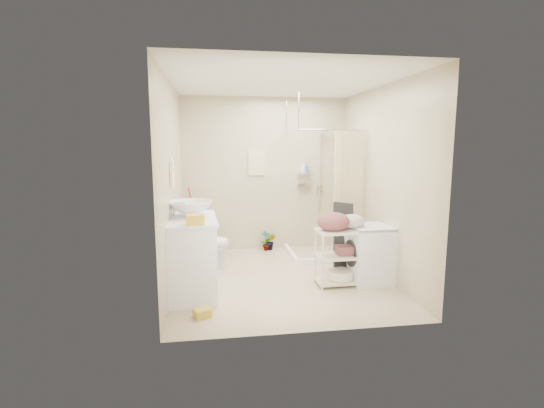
{
  "coord_description": "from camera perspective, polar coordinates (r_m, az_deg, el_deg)",
  "views": [
    {
      "loc": [
        -0.88,
        -5.11,
        1.81
      ],
      "look_at": [
        -0.08,
        0.25,
        0.99
      ],
      "focal_mm": 26.0,
      "sensor_mm": 36.0,
      "label": 1
    }
  ],
  "objects": [
    {
      "name": "sink",
      "position": [
        4.91,
        -11.73,
        -0.66
      ],
      "size": [
        0.58,
        0.58,
        0.19
      ],
      "primitive_type": "imported",
      "rotation": [
        0.0,
        0.0,
        0.05
      ],
      "color": "silver",
      "rests_on": "vanity"
    },
    {
      "name": "wall_front",
      "position": [
        3.65,
        5.58,
        0.57
      ],
      "size": [
        2.8,
        0.04,
        2.6
      ],
      "primitive_type": "cube",
      "color": "#B8AE8E",
      "rests_on": "ground"
    },
    {
      "name": "mop",
      "position": [
        6.77,
        -11.2,
        -2.27
      ],
      "size": [
        0.13,
        0.13,
        1.1
      ],
      "primitive_type": null,
      "rotation": [
        0.0,
        0.0,
        -0.34
      ],
      "color": "#B60E12",
      "rests_on": "ground"
    },
    {
      "name": "wall_left",
      "position": [
        5.16,
        -14.22,
        2.69
      ],
      "size": [
        0.04,
        3.2,
        2.6
      ],
      "primitive_type": "cube",
      "color": "#B8AE8E",
      "rests_on": "ground"
    },
    {
      "name": "shampoo_bottle_a",
      "position": [
        6.81,
        4.51,
        5.4
      ],
      "size": [
        0.1,
        0.1,
        0.22
      ],
      "primitive_type": "imported",
      "rotation": [
        0.0,
        0.0,
        0.15
      ],
      "color": "silver",
      "rests_on": "shower"
    },
    {
      "name": "wall_back",
      "position": [
        6.78,
        -0.99,
        4.31
      ],
      "size": [
        2.8,
        0.04,
        2.6
      ],
      "primitive_type": "cube",
      "color": "#B8AE8E",
      "rests_on": "ground"
    },
    {
      "name": "floor_basket",
      "position": [
        4.36,
        -10.06,
        -15.07
      ],
      "size": [
        0.3,
        0.27,
        0.13
      ],
      "primitive_type": "cube",
      "rotation": [
        0.0,
        0.0,
        0.43
      ],
      "color": "gold",
      "rests_on": "ground"
    },
    {
      "name": "laundry_rack",
      "position": [
        5.2,
        9.97,
        -6.82
      ],
      "size": [
        0.64,
        0.38,
        0.87
      ],
      "primitive_type": null,
      "rotation": [
        0.0,
        0.0,
        0.02
      ],
      "color": "beige",
      "rests_on": "ground"
    },
    {
      "name": "ceiling",
      "position": [
        5.24,
        1.36,
        17.29
      ],
      "size": [
        2.8,
        3.2,
        0.04
      ],
      "primitive_type": "cube",
      "color": "silver",
      "rests_on": "ground"
    },
    {
      "name": "vanity",
      "position": [
        4.93,
        -11.49,
        -7.34
      ],
      "size": [
        0.65,
        1.1,
        0.94
      ],
      "primitive_type": "cube",
      "rotation": [
        0.0,
        0.0,
        0.05
      ],
      "color": "silver",
      "rests_on": "ground"
    },
    {
      "name": "shower",
      "position": [
        6.44,
        7.18,
        1.78
      ],
      "size": [
        1.1,
        1.1,
        2.1
      ],
      "primitive_type": null,
      "color": "white",
      "rests_on": "ground"
    },
    {
      "name": "shampoo_bottle_b",
      "position": [
        6.81,
        5.03,
        5.13
      ],
      "size": [
        0.08,
        0.08,
        0.16
      ],
      "primitive_type": "imported",
      "rotation": [
        0.0,
        0.0,
        0.19
      ],
      "color": "#41559B",
      "rests_on": "shower"
    },
    {
      "name": "ironing_board",
      "position": [
        5.49,
        10.32,
        -5.02
      ],
      "size": [
        0.31,
        0.14,
        1.06
      ],
      "primitive_type": null,
      "rotation": [
        0.0,
        0.0,
        0.17
      ],
      "color": "black",
      "rests_on": "ground"
    },
    {
      "name": "towel_ring",
      "position": [
        4.94,
        -14.29,
        4.42
      ],
      "size": [
        0.04,
        0.22,
        0.34
      ],
      "primitive_type": null,
      "color": "#FAE593",
      "rests_on": "wall_left"
    },
    {
      "name": "tp_holder",
      "position": [
        5.29,
        -13.51,
        -3.5
      ],
      "size": [
        0.08,
        0.12,
        0.14
      ],
      "primitive_type": null,
      "color": "white",
      "rests_on": "wall_left"
    },
    {
      "name": "wall_right",
      "position": [
        5.62,
        15.56,
        3.1
      ],
      "size": [
        0.04,
        3.2,
        2.6
      ],
      "primitive_type": "cube",
      "color": "#B8AE8E",
      "rests_on": "ground"
    },
    {
      "name": "toilet",
      "position": [
        5.89,
        -9.81,
        -5.64
      ],
      "size": [
        0.74,
        0.43,
        0.74
      ],
      "primitive_type": "imported",
      "rotation": [
        0.0,
        0.0,
        1.55
      ],
      "color": "white",
      "rests_on": "ground"
    },
    {
      "name": "washing_machine",
      "position": [
        5.4,
        13.97,
        -7.02
      ],
      "size": [
        0.54,
        0.56,
        0.76
      ],
      "primitive_type": "cube",
      "rotation": [
        0.0,
        0.0,
        0.05
      ],
      "color": "silver",
      "rests_on": "ground"
    },
    {
      "name": "potted_plant_a",
      "position": [
        6.78,
        -0.91,
        -5.31
      ],
      "size": [
        0.23,
        0.22,
        0.36
      ],
      "primitive_type": "imported",
      "rotation": [
        0.0,
        0.0,
        0.66
      ],
      "color": "brown",
      "rests_on": "ground"
    },
    {
      "name": "counter_basket",
      "position": [
        4.4,
        -11.01,
        -2.22
      ],
      "size": [
        0.2,
        0.16,
        0.11
      ],
      "primitive_type": "cube",
      "rotation": [
        0.0,
        0.0,
        0.04
      ],
      "color": "gold",
      "rests_on": "vanity"
    },
    {
      "name": "hanging_towel",
      "position": [
        6.73,
        -2.25,
        5.97
      ],
      "size": [
        0.28,
        0.03,
        0.42
      ],
      "primitive_type": "cube",
      "color": "beige",
      "rests_on": "wall_back"
    },
    {
      "name": "floor",
      "position": [
        5.49,
        1.26,
        -10.64
      ],
      "size": [
        3.2,
        3.2,
        0.0
      ],
      "primitive_type": "plane",
      "color": "#C5B294",
      "rests_on": "ground"
    },
    {
      "name": "potted_plant_b",
      "position": [
        6.84,
        -0.17,
        -5.45
      ],
      "size": [
        0.2,
        0.18,
        0.3
      ],
      "primitive_type": "imported",
      "rotation": [
        0.0,
        0.0,
        -0.32
      ],
      "color": "brown",
      "rests_on": "ground"
    }
  ]
}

